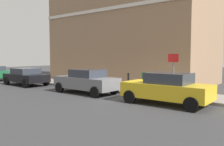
{
  "coord_description": "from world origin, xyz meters",
  "views": [
    {
      "loc": [
        -10.92,
        -7.35,
        2.32
      ],
      "look_at": [
        1.05,
        2.34,
        1.2
      ],
      "focal_mm": 38.25,
      "sensor_mm": 36.0,
      "label": 1
    }
  ],
  "objects_px": {
    "bollard_near_cabinet": "(128,80)",
    "street_sign": "(173,68)",
    "car_grey": "(86,81)",
    "utility_cabinet": "(147,82)",
    "car_black": "(26,76)",
    "car_yellow": "(167,88)",
    "bollard_far_kerb": "(95,80)"
  },
  "relations": [
    {
      "from": "car_black",
      "to": "utility_cabinet",
      "type": "relative_size",
      "value": 3.48
    },
    {
      "from": "car_black",
      "to": "bollard_far_kerb",
      "type": "xyz_separation_m",
      "value": [
        1.5,
        -6.0,
        -0.0
      ]
    },
    {
      "from": "bollard_near_cabinet",
      "to": "car_black",
      "type": "bearing_deg",
      "value": 108.73
    },
    {
      "from": "car_yellow",
      "to": "utility_cabinet",
      "type": "bearing_deg",
      "value": -45.06
    },
    {
      "from": "car_grey",
      "to": "bollard_near_cabinet",
      "type": "relative_size",
      "value": 4.08
    },
    {
      "from": "car_grey",
      "to": "utility_cabinet",
      "type": "xyz_separation_m",
      "value": [
        2.47,
        -2.84,
        -0.08
      ]
    },
    {
      "from": "car_yellow",
      "to": "street_sign",
      "type": "distance_m",
      "value": 1.77
    },
    {
      "from": "car_yellow",
      "to": "car_grey",
      "type": "height_order",
      "value": "car_yellow"
    },
    {
      "from": "car_yellow",
      "to": "car_grey",
      "type": "bearing_deg",
      "value": -0.52
    },
    {
      "from": "car_grey",
      "to": "utility_cabinet",
      "type": "relative_size",
      "value": 3.68
    },
    {
      "from": "car_black",
      "to": "street_sign",
      "type": "height_order",
      "value": "street_sign"
    },
    {
      "from": "utility_cabinet",
      "to": "bollard_near_cabinet",
      "type": "distance_m",
      "value": 1.5
    },
    {
      "from": "bollard_near_cabinet",
      "to": "street_sign",
      "type": "xyz_separation_m",
      "value": [
        -1.06,
        -3.64,
        0.96
      ]
    },
    {
      "from": "bollard_far_kerb",
      "to": "street_sign",
      "type": "distance_m",
      "value": 5.63
    },
    {
      "from": "utility_cabinet",
      "to": "street_sign",
      "type": "xyz_separation_m",
      "value": [
        -0.96,
        -2.14,
        0.98
      ]
    },
    {
      "from": "car_yellow",
      "to": "street_sign",
      "type": "xyz_separation_m",
      "value": [
        1.49,
        0.37,
        0.88
      ]
    },
    {
      "from": "car_black",
      "to": "bollard_near_cabinet",
      "type": "height_order",
      "value": "car_black"
    },
    {
      "from": "car_grey",
      "to": "street_sign",
      "type": "distance_m",
      "value": 5.29
    },
    {
      "from": "bollard_far_kerb",
      "to": "bollard_near_cabinet",
      "type": "bearing_deg",
      "value": -58.25
    },
    {
      "from": "car_grey",
      "to": "utility_cabinet",
      "type": "height_order",
      "value": "car_grey"
    },
    {
      "from": "street_sign",
      "to": "bollard_far_kerb",
      "type": "bearing_deg",
      "value": 91.32
    },
    {
      "from": "car_yellow",
      "to": "bollard_far_kerb",
      "type": "distance_m",
      "value": 6.08
    },
    {
      "from": "car_yellow",
      "to": "car_grey",
      "type": "xyz_separation_m",
      "value": [
        -0.03,
        5.35,
        -0.02
      ]
    },
    {
      "from": "car_yellow",
      "to": "street_sign",
      "type": "height_order",
      "value": "street_sign"
    },
    {
      "from": "bollard_far_kerb",
      "to": "utility_cabinet",
      "type": "bearing_deg",
      "value": -72.39
    },
    {
      "from": "car_yellow",
      "to": "utility_cabinet",
      "type": "height_order",
      "value": "car_yellow"
    },
    {
      "from": "bollard_near_cabinet",
      "to": "car_grey",
      "type": "bearing_deg",
      "value": 152.43
    },
    {
      "from": "bollard_far_kerb",
      "to": "street_sign",
      "type": "bearing_deg",
      "value": -88.68
    },
    {
      "from": "bollard_near_cabinet",
      "to": "street_sign",
      "type": "bearing_deg",
      "value": -106.17
    },
    {
      "from": "utility_cabinet",
      "to": "bollard_near_cabinet",
      "type": "bearing_deg",
      "value": 86.19
    },
    {
      "from": "car_yellow",
      "to": "street_sign",
      "type": "relative_size",
      "value": 1.81
    },
    {
      "from": "car_grey",
      "to": "car_black",
      "type": "bearing_deg",
      "value": 1.75
    }
  ]
}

